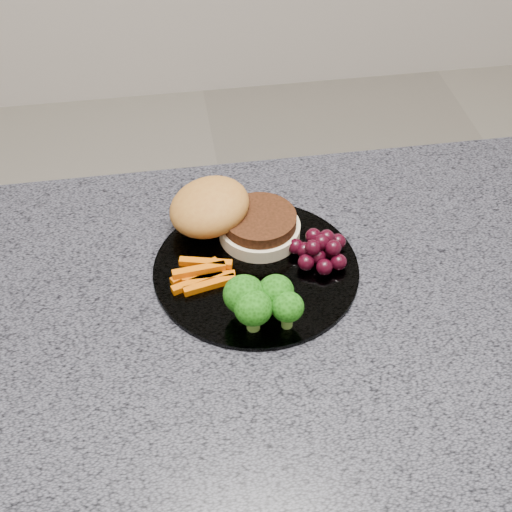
{
  "coord_description": "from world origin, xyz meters",
  "views": [
    {
      "loc": [
        -0.18,
        -0.55,
        1.54
      ],
      "look_at": [
        -0.08,
        0.07,
        0.93
      ],
      "focal_mm": 50.0,
      "sensor_mm": 36.0,
      "label": 1
    }
  ],
  "objects_px": {
    "burger": "(227,216)",
    "grape_bunch": "(320,249)",
    "island_cabinet": "(312,492)",
    "plate": "(256,269)"
  },
  "relations": [
    {
      "from": "burger",
      "to": "grape_bunch",
      "type": "xyz_separation_m",
      "value": [
        0.11,
        -0.07,
        -0.01
      ]
    },
    {
      "from": "island_cabinet",
      "to": "grape_bunch",
      "type": "relative_size",
      "value": 15.61
    },
    {
      "from": "burger",
      "to": "island_cabinet",
      "type": "bearing_deg",
      "value": -41.74
    },
    {
      "from": "plate",
      "to": "burger",
      "type": "relative_size",
      "value": 1.39
    },
    {
      "from": "island_cabinet",
      "to": "burger",
      "type": "relative_size",
      "value": 6.4
    },
    {
      "from": "plate",
      "to": "burger",
      "type": "xyz_separation_m",
      "value": [
        -0.03,
        0.07,
        0.03
      ]
    },
    {
      "from": "burger",
      "to": "plate",
      "type": "bearing_deg",
      "value": -59.41
    },
    {
      "from": "burger",
      "to": "grape_bunch",
      "type": "height_order",
      "value": "burger"
    },
    {
      "from": "island_cabinet",
      "to": "grape_bunch",
      "type": "distance_m",
      "value": 0.5
    },
    {
      "from": "plate",
      "to": "grape_bunch",
      "type": "relative_size",
      "value": 3.38
    }
  ]
}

